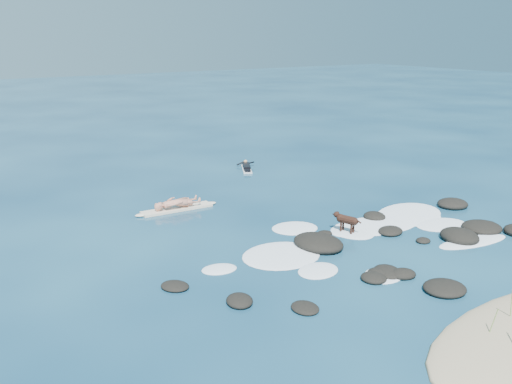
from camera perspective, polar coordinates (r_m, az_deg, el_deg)
ground at (r=20.71m, az=8.78°, el=-4.46°), size 160.00×160.00×0.00m
reef_rocks at (r=20.62m, az=15.42°, el=-4.65°), size 14.41×6.96×0.54m
breaking_foam at (r=21.45m, az=11.73°, el=-3.86°), size 11.76×6.52×0.12m
standing_surfer_rig at (r=23.44m, az=-7.98°, el=0.07°), size 3.60×0.72×2.05m
paddling_surfer_rig at (r=30.29m, az=-0.96°, el=2.50°), size 1.44×2.08×0.38m
dog at (r=20.91m, az=8.98°, el=-2.76°), size 0.55×1.20×0.78m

